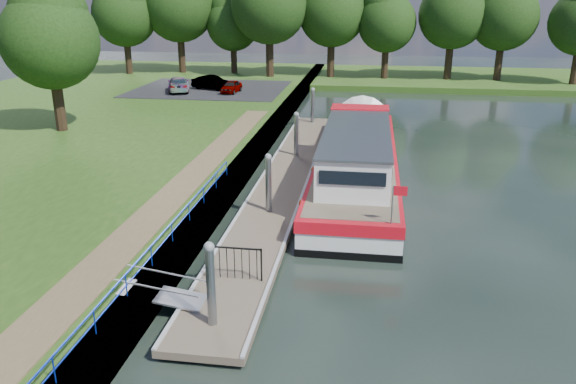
# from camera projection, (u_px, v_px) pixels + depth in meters

# --- Properties ---
(ground) EXTENTS (160.00, 160.00, 0.00)m
(ground) POSITION_uv_depth(u_px,v_px,m) (218.00, 326.00, 16.60)
(ground) COLOR black
(ground) RESTS_ON ground
(bank_edge) EXTENTS (1.10, 90.00, 0.78)m
(bank_edge) POSITION_uv_depth(u_px,v_px,m) (244.00, 166.00, 30.82)
(bank_edge) COLOR #473D2D
(bank_edge) RESTS_ON ground
(far_bank) EXTENTS (60.00, 18.00, 0.60)m
(far_bank) POSITION_uv_depth(u_px,v_px,m) (442.00, 79.00, 63.37)
(far_bank) COLOR #254513
(far_bank) RESTS_ON ground
(footpath) EXTENTS (1.60, 40.00, 0.05)m
(footpath) POSITION_uv_depth(u_px,v_px,m) (167.00, 201.00, 24.41)
(footpath) COLOR brown
(footpath) RESTS_ON riverbank
(carpark) EXTENTS (14.00, 12.00, 0.06)m
(carpark) POSITION_uv_depth(u_px,v_px,m) (210.00, 89.00, 53.30)
(carpark) COLOR black
(carpark) RESTS_ON riverbank
(blue_fence) EXTENTS (0.04, 18.04, 0.72)m
(blue_fence) POSITION_uv_depth(u_px,v_px,m) (162.00, 239.00, 19.34)
(blue_fence) COLOR #0C2DBF
(blue_fence) RESTS_ON riverbank
(pontoon) EXTENTS (2.50, 30.00, 0.56)m
(pontoon) POSITION_uv_depth(u_px,v_px,m) (285.00, 183.00, 28.67)
(pontoon) COLOR brown
(pontoon) RESTS_ON ground
(mooring_piles) EXTENTS (0.30, 27.30, 3.55)m
(mooring_piles) POSITION_uv_depth(u_px,v_px,m) (284.00, 162.00, 28.31)
(mooring_piles) COLOR gray
(mooring_piles) RESTS_ON ground
(gangway) EXTENTS (2.58, 1.00, 0.92)m
(gangway) POSITION_uv_depth(u_px,v_px,m) (163.00, 294.00, 17.12)
(gangway) COLOR #A5A8AD
(gangway) RESTS_ON ground
(gate_panel) EXTENTS (1.85, 0.05, 1.15)m
(gate_panel) POSITION_uv_depth(u_px,v_px,m) (234.00, 258.00, 18.27)
(gate_panel) COLOR black
(gate_panel) RESTS_ON ground
(barge) EXTENTS (4.36, 21.15, 4.78)m
(barge) POSITION_uv_depth(u_px,v_px,m) (357.00, 156.00, 30.06)
(barge) COLOR black
(barge) RESTS_ON ground
(horizon_trees) EXTENTS (54.38, 10.03, 12.87)m
(horizon_trees) POSITION_uv_depth(u_px,v_px,m) (320.00, 8.00, 59.60)
(horizon_trees) COLOR #332316
(horizon_trees) RESTS_ON ground
(bank_tree_a) EXTENTS (6.12, 6.12, 9.72)m
(bank_tree_a) POSITION_uv_depth(u_px,v_px,m) (50.00, 32.00, 35.21)
(bank_tree_a) COLOR #332316
(bank_tree_a) RESTS_ON riverbank
(car_a) EXTENTS (1.56, 3.27, 1.08)m
(car_a) POSITION_uv_depth(u_px,v_px,m) (231.00, 87.00, 50.90)
(car_a) COLOR #999999
(car_a) RESTS_ON carpark
(car_b) EXTENTS (4.16, 2.58, 1.29)m
(car_b) POSITION_uv_depth(u_px,v_px,m) (212.00, 83.00, 52.44)
(car_b) COLOR #999999
(car_b) RESTS_ON carpark
(car_c) EXTENTS (3.30, 4.95, 1.33)m
(car_c) POSITION_uv_depth(u_px,v_px,m) (178.00, 84.00, 51.38)
(car_c) COLOR #999999
(car_c) RESTS_ON carpark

